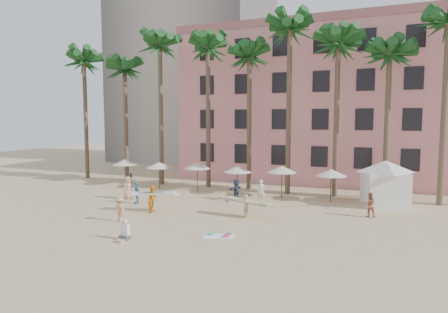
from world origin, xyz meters
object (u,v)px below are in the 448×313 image
pink_hotel (349,106)px  carrier_white (153,198)px  cabana (385,179)px  carrier_yellow (246,204)px

pink_hotel → carrier_white: size_ratio=10.78×
cabana → carrier_yellow: size_ratio=1.87×
pink_hotel → carrier_yellow: pink_hotel is taller
carrier_yellow → carrier_white: (-6.65, -1.20, 0.12)m
pink_hotel → cabana: bearing=-73.3°
pink_hotel → cabana: 15.25m
carrier_yellow → carrier_white: carrier_white is taller
cabana → carrier_yellow: cabana is taller
cabana → carrier_yellow: bearing=-139.5°
carrier_yellow → carrier_white: 6.76m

